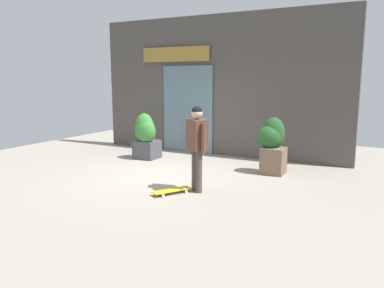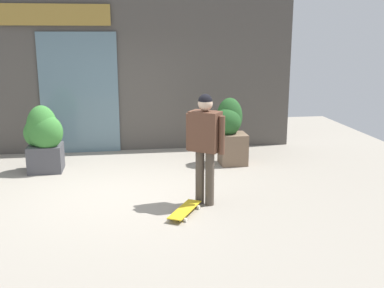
# 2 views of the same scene
# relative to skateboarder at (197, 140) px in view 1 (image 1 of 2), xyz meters

# --- Properties ---
(ground_plane) EXTENTS (12.00, 12.00, 0.00)m
(ground_plane) POSITION_rel_skateboarder_xyz_m (-1.18, 0.74, -0.99)
(ground_plane) COLOR gray
(building_facade) EXTENTS (7.31, 0.31, 3.84)m
(building_facade) POSITION_rel_skateboarder_xyz_m (-1.21, 3.52, 0.91)
(building_facade) COLOR #4C4742
(building_facade) RESTS_ON ground_plane
(skateboarder) EXTENTS (0.51, 0.46, 1.63)m
(skateboarder) POSITION_rel_skateboarder_xyz_m (0.00, 0.00, 0.00)
(skateboarder) COLOR #4C4238
(skateboarder) RESTS_ON ground_plane
(skateboard) EXTENTS (0.56, 0.77, 0.08)m
(skateboard) POSITION_rel_skateboarder_xyz_m (-0.34, -0.35, -0.93)
(skateboard) COLOR gold
(skateboard) RESTS_ON ground_plane
(planter_box_left) EXTENTS (0.72, 0.61, 1.22)m
(planter_box_left) POSITION_rel_skateboarder_xyz_m (-2.59, 2.02, -0.36)
(planter_box_left) COLOR #47474C
(planter_box_left) RESTS_ON ground_plane
(planter_box_right) EXTENTS (0.64, 0.58, 1.27)m
(planter_box_right) POSITION_rel_skateboarder_xyz_m (0.85, 2.08, -0.32)
(planter_box_right) COLOR brown
(planter_box_right) RESTS_ON ground_plane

